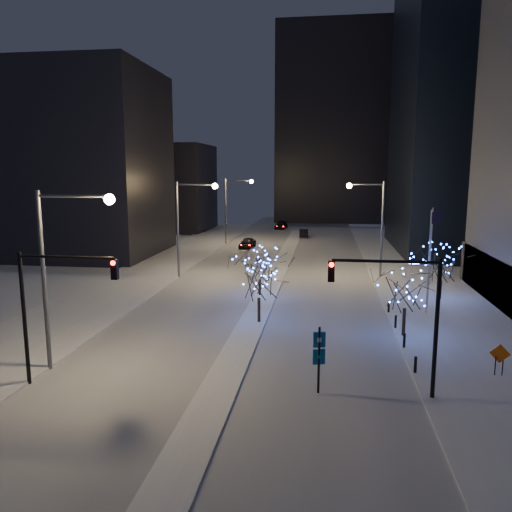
% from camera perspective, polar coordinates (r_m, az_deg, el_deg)
% --- Properties ---
extents(ground, '(160.00, 160.00, 0.00)m').
position_cam_1_polar(ground, '(25.76, -4.55, -15.62)').
color(ground, white).
rests_on(ground, ground).
extents(road, '(20.00, 130.00, 0.02)m').
position_cam_1_polar(road, '(58.98, 2.82, -1.12)').
color(road, '#B7BCC7').
rests_on(road, ground).
extents(median, '(2.00, 80.00, 0.15)m').
position_cam_1_polar(median, '(54.09, 2.34, -2.03)').
color(median, silver).
rests_on(median, ground).
extents(east_sidewalk, '(10.00, 90.00, 0.15)m').
position_cam_1_polar(east_sidewalk, '(45.17, 20.37, -4.97)').
color(east_sidewalk, silver).
rests_on(east_sidewalk, ground).
extents(west_sidewalk, '(8.00, 90.00, 0.15)m').
position_cam_1_polar(west_sidewalk, '(48.08, -15.79, -3.87)').
color(west_sidewalk, silver).
rests_on(west_sidewalk, ground).
extents(filler_west_near, '(22.00, 18.00, 24.00)m').
position_cam_1_polar(filler_west_near, '(70.97, -20.19, 9.85)').
color(filler_west_near, black).
rests_on(filler_west_near, ground).
extents(filler_west_far, '(18.00, 16.00, 16.00)m').
position_cam_1_polar(filler_west_far, '(97.87, -10.68, 7.69)').
color(filler_west_far, black).
rests_on(filler_west_far, ground).
extents(horizon_block, '(24.00, 14.00, 42.00)m').
position_cam_1_polar(horizon_block, '(115.17, 8.65, 14.48)').
color(horizon_block, black).
rests_on(horizon_block, ground).
extents(street_lamp_w_near, '(4.40, 0.56, 10.00)m').
position_cam_1_polar(street_lamp_w_near, '(28.82, -21.45, 0.02)').
color(street_lamp_w_near, '#595E66').
rests_on(street_lamp_w_near, ground).
extents(street_lamp_w_mid, '(4.40, 0.56, 10.00)m').
position_cam_1_polar(street_lamp_w_mid, '(51.89, -7.85, 4.57)').
color(street_lamp_w_mid, '#595E66').
rests_on(street_lamp_w_mid, ground).
extents(street_lamp_w_far, '(4.40, 0.56, 10.00)m').
position_cam_1_polar(street_lamp_w_far, '(76.18, -2.72, 6.22)').
color(street_lamp_w_far, '#595E66').
rests_on(street_lamp_w_far, ground).
extents(street_lamp_east, '(3.90, 0.56, 10.00)m').
position_cam_1_polar(street_lamp_east, '(53.15, 13.30, 4.46)').
color(street_lamp_east, '#595E66').
rests_on(street_lamp_east, ground).
extents(traffic_signal_west, '(5.26, 0.43, 7.00)m').
position_cam_1_polar(traffic_signal_west, '(27.21, -22.37, -4.31)').
color(traffic_signal_west, black).
rests_on(traffic_signal_west, ground).
extents(traffic_signal_east, '(5.26, 0.43, 7.00)m').
position_cam_1_polar(traffic_signal_east, '(24.81, 16.52, -5.28)').
color(traffic_signal_east, black).
rests_on(traffic_signal_east, ground).
extents(flagpoles, '(1.35, 2.60, 8.00)m').
position_cam_1_polar(flagpoles, '(41.27, 19.34, 0.46)').
color(flagpoles, silver).
rests_on(flagpoles, east_sidewalk).
extents(bollards, '(0.16, 12.16, 0.90)m').
position_cam_1_polar(bollards, '(34.69, 16.10, -8.17)').
color(bollards, black).
rests_on(bollards, east_sidewalk).
extents(car_near, '(2.29, 4.54, 1.48)m').
position_cam_1_polar(car_near, '(72.84, -0.98, 1.52)').
color(car_near, black).
rests_on(car_near, ground).
extents(car_mid, '(1.68, 4.28, 1.39)m').
position_cam_1_polar(car_mid, '(85.53, 5.48, 2.65)').
color(car_mid, black).
rests_on(car_mid, ground).
extents(car_far, '(2.44, 5.04, 1.41)m').
position_cam_1_polar(car_far, '(97.23, 2.89, 3.52)').
color(car_far, black).
rests_on(car_far, ground).
extents(holiday_tree_median_near, '(5.43, 5.43, 5.29)m').
position_cam_1_polar(holiday_tree_median_near, '(35.93, 0.34, -2.36)').
color(holiday_tree_median_near, black).
rests_on(holiday_tree_median_near, median).
extents(holiday_tree_median_far, '(3.84, 3.84, 4.26)m').
position_cam_1_polar(holiday_tree_median_far, '(44.01, 0.44, -1.04)').
color(holiday_tree_median_far, black).
rests_on(holiday_tree_median_far, median).
extents(holiday_tree_plaza_near, '(4.46, 4.46, 5.13)m').
position_cam_1_polar(holiday_tree_plaza_near, '(34.36, 16.73, -3.36)').
color(holiday_tree_plaza_near, black).
rests_on(holiday_tree_plaza_near, east_sidewalk).
extents(holiday_tree_plaza_far, '(4.67, 4.67, 4.79)m').
position_cam_1_polar(holiday_tree_plaza_far, '(45.40, 20.47, -0.88)').
color(holiday_tree_plaza_far, black).
rests_on(holiday_tree_plaza_far, east_sidewalk).
extents(wayfinding_sign, '(0.61, 0.23, 3.44)m').
position_cam_1_polar(wayfinding_sign, '(25.32, 7.22, -10.93)').
color(wayfinding_sign, black).
rests_on(wayfinding_sign, ground).
extents(construction_sign, '(1.05, 0.26, 1.75)m').
position_cam_1_polar(construction_sign, '(30.17, 26.09, -10.29)').
color(construction_sign, black).
rests_on(construction_sign, east_sidewalk).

